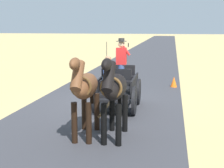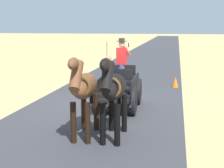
{
  "view_description": "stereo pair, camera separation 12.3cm",
  "coord_description": "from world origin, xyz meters",
  "px_view_note": "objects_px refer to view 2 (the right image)",
  "views": [
    {
      "loc": [
        -2.41,
        11.39,
        2.92
      ],
      "look_at": [
        -0.57,
        1.76,
        1.1
      ],
      "focal_mm": 50.75,
      "sensor_mm": 36.0,
      "label": 1
    },
    {
      "loc": [
        -2.53,
        11.36,
        2.92
      ],
      "look_at": [
        -0.57,
        1.76,
        1.1
      ],
      "focal_mm": 50.75,
      "sensor_mm": 36.0,
      "label": 2
    }
  ],
  "objects_px": {
    "horse_drawn_carriage": "(118,86)",
    "horse_near_side": "(113,89)",
    "horse_off_side": "(84,88)",
    "traffic_cone": "(175,82)"
  },
  "relations": [
    {
      "from": "horse_near_side",
      "to": "traffic_cone",
      "type": "xyz_separation_m",
      "value": [
        -1.53,
        -7.51,
        -1.07
      ]
    },
    {
      "from": "horse_drawn_carriage",
      "to": "horse_near_side",
      "type": "relative_size",
      "value": 2.04
    },
    {
      "from": "horse_drawn_carriage",
      "to": "horse_off_side",
      "type": "bearing_deg",
      "value": 83.45
    },
    {
      "from": "traffic_cone",
      "to": "horse_near_side",
      "type": "bearing_deg",
      "value": 78.52
    },
    {
      "from": "horse_drawn_carriage",
      "to": "horse_off_side",
      "type": "relative_size",
      "value": 2.04
    },
    {
      "from": "horse_drawn_carriage",
      "to": "horse_off_side",
      "type": "xyz_separation_m",
      "value": [
        0.35,
        3.03,
        0.51
      ]
    },
    {
      "from": "horse_drawn_carriage",
      "to": "horse_near_side",
      "type": "distance_m",
      "value": 3.1
    },
    {
      "from": "horse_drawn_carriage",
      "to": "horse_near_side",
      "type": "bearing_deg",
      "value": 97.93
    },
    {
      "from": "horse_drawn_carriage",
      "to": "traffic_cone",
      "type": "xyz_separation_m",
      "value": [
        -1.95,
        -4.49,
        -0.57
      ]
    },
    {
      "from": "horse_drawn_carriage",
      "to": "horse_off_side",
      "type": "distance_m",
      "value": 3.1
    }
  ]
}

